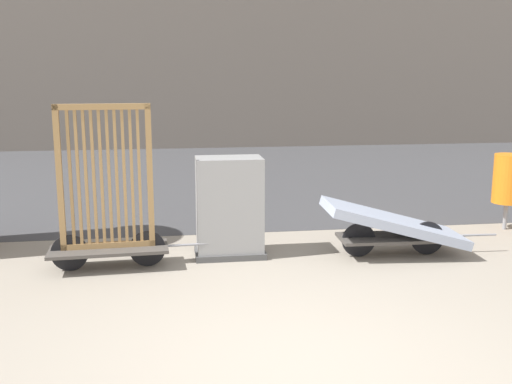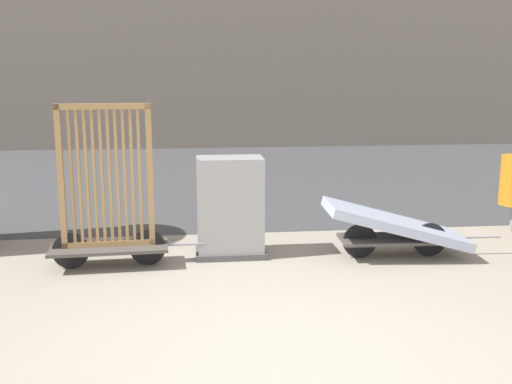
# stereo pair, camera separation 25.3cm
# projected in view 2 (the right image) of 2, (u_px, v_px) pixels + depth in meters

# --- Properties ---
(ground_plane) EXTENTS (60.00, 60.00, 0.00)m
(ground_plane) POSITION_uv_depth(u_px,v_px,m) (293.00, 363.00, 4.96)
(ground_plane) COLOR gray
(road_strip) EXTENTS (56.00, 10.63, 0.01)m
(road_strip) POSITION_uv_depth(u_px,v_px,m) (225.00, 175.00, 14.18)
(road_strip) COLOR #424244
(road_strip) RESTS_ON ground_plane
(bike_cart_with_bedframe) EXTENTS (2.14, 0.64, 2.01)m
(bike_cart_with_bedframe) POSITION_uv_depth(u_px,v_px,m) (108.00, 209.00, 7.30)
(bike_cart_with_bedframe) COLOR #4C4742
(bike_cart_with_bedframe) RESTS_ON ground_plane
(bike_cart_with_mattress) EXTENTS (2.34, 0.91, 0.75)m
(bike_cart_with_mattress) POSITION_uv_depth(u_px,v_px,m) (396.00, 227.00, 7.76)
(bike_cart_with_mattress) COLOR #4C4742
(bike_cart_with_mattress) RESTS_ON ground_plane
(utility_cabinet) EXTENTS (0.91, 0.59, 1.30)m
(utility_cabinet) POSITION_uv_depth(u_px,v_px,m) (230.00, 210.00, 7.79)
(utility_cabinet) COLOR #4C4C4C
(utility_cabinet) RESTS_ON ground_plane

